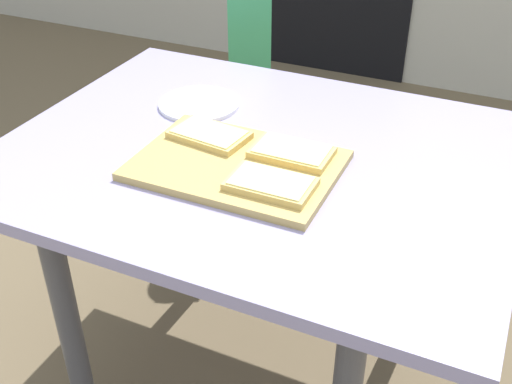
% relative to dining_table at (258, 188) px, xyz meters
% --- Properties ---
extents(ground_plane, '(16.00, 16.00, 0.00)m').
position_rel_dining_table_xyz_m(ground_plane, '(0.00, 0.00, -0.64)').
color(ground_plane, brown).
extents(dining_table, '(1.13, 0.89, 0.74)m').
position_rel_dining_table_xyz_m(dining_table, '(0.00, 0.00, 0.00)').
color(dining_table, '#958FBC').
rests_on(dining_table, ground).
extents(cutting_board, '(0.42, 0.30, 0.02)m').
position_rel_dining_table_xyz_m(cutting_board, '(-0.01, -0.09, 0.11)').
color(cutting_board, tan).
rests_on(cutting_board, dining_table).
extents(pizza_slice_far_left, '(0.18, 0.12, 0.02)m').
position_rel_dining_table_xyz_m(pizza_slice_far_left, '(-0.11, -0.02, 0.13)').
color(pizza_slice_far_left, '#D8B664').
rests_on(pizza_slice_far_left, cutting_board).
extents(pizza_slice_near_right, '(0.17, 0.10, 0.02)m').
position_rel_dining_table_xyz_m(pizza_slice_near_right, '(0.09, -0.15, 0.13)').
color(pizza_slice_near_right, '#D8B664').
rests_on(pizza_slice_near_right, cutting_board).
extents(pizza_slice_far_right, '(0.17, 0.10, 0.02)m').
position_rel_dining_table_xyz_m(pizza_slice_far_right, '(0.09, -0.01, 0.13)').
color(pizza_slice_far_right, '#D8B664').
rests_on(pizza_slice_far_right, cutting_board).
extents(plate_white_left, '(0.20, 0.20, 0.01)m').
position_rel_dining_table_xyz_m(plate_white_left, '(-0.23, 0.15, 0.10)').
color(plate_white_left, white).
rests_on(plate_white_left, dining_table).
extents(child_left, '(0.23, 0.28, 1.03)m').
position_rel_dining_table_xyz_m(child_left, '(-0.39, 0.78, -0.06)').
color(child_left, navy).
rests_on(child_left, ground).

